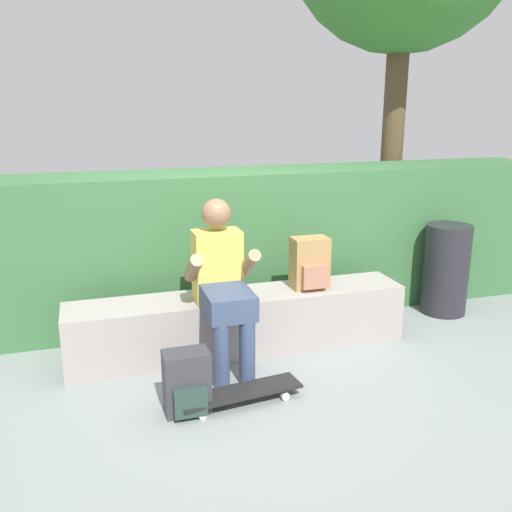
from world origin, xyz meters
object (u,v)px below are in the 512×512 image
Objects in this scene: skateboard_near_person at (240,393)px; backpack_on_bench at (310,264)px; bench_main at (240,322)px; person_skater at (222,280)px; trash_bin at (446,269)px; backpack_on_ground at (187,384)px.

backpack_on_bench is (0.78, 0.76, 0.57)m from skateboard_near_person.
bench_main is 3.16× the size of skateboard_near_person.
bench_main is 0.51m from person_skater.
backpack_on_ground is at bearing -158.46° from trash_bin.
person_skater is 1.47× the size of skateboard_near_person.
skateboard_near_person is at bearing -135.50° from backpack_on_bench.
skateboard_near_person is 2.04× the size of backpack_on_bench.
bench_main is 0.95m from backpack_on_ground.
backpack_on_bench is at bearing -170.43° from trash_bin.
backpack_on_ground is at bearing -125.55° from bench_main.
bench_main is 2.15× the size of person_skater.
skateboard_near_person is (-0.21, -0.77, -0.15)m from bench_main.
backpack_on_bench is 1.43m from backpack_on_ground.
person_skater reaches higher than skateboard_near_person.
backpack_on_bench reaches higher than skateboard_near_person.
backpack_on_bench is at bearing 44.50° from skateboard_near_person.
skateboard_near_person is (-0.03, -0.56, -0.58)m from person_skater.
bench_main is 0.81m from skateboard_near_person.
person_skater is at bearing 56.78° from backpack_on_ground.
backpack_on_ground is 0.49× the size of trash_bin.
trash_bin is at bearing 11.48° from person_skater.
bench_main reaches higher than skateboard_near_person.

